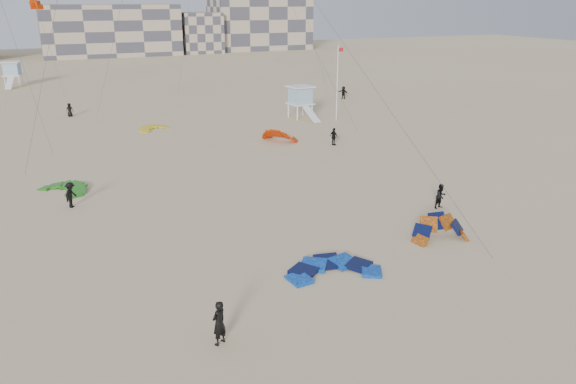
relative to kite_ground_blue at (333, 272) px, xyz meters
name	(u,v)px	position (x,y,z in m)	size (l,w,h in m)	color
ground	(271,336)	(-5.00, -4.02, 0.00)	(320.00, 320.00, 0.00)	#CFB38B
kite_ground_blue	(333,272)	(0.00, 0.00, 0.00)	(4.36, 4.54, 0.62)	blue
kite_ground_orange	(440,239)	(7.58, 1.17, 0.00)	(3.33, 2.52, 2.23)	orange
kite_ground_green	(65,191)	(-11.73, 19.09, 0.00)	(3.65, 3.84, 0.71)	#1B821A
kite_ground_red_far	(280,141)	(8.41, 26.92, 0.00)	(3.66, 3.23, 2.05)	#CE3302
kite_ground_yellow	(154,129)	(-1.92, 36.97, 0.00)	(3.20, 3.34, 0.59)	yellow
kitesurfer_main	(219,323)	(-7.08, -3.68, 0.95)	(0.69, 0.46, 1.90)	black
kitesurfer_b	(441,196)	(10.86, 5.38, 0.83)	(0.80, 0.63, 1.65)	black
kitesurfer_c	(71,195)	(-11.45, 15.28, 0.87)	(1.12, 0.65, 1.74)	black
kitesurfer_d	(334,137)	(12.39, 23.19, 0.83)	(0.97, 0.41, 1.66)	black
kitesurfer_e	(70,110)	(-9.60, 47.88, 0.80)	(0.78, 0.51, 1.59)	black
kitesurfer_f	(343,92)	(26.04, 45.99, 0.87)	(1.62, 0.52, 1.75)	black
kite_fly_red	(36,4)	(-11.54, 62.82, 12.46)	(3.79, 7.99, 12.55)	#CE3302
lifeguard_tower_near	(300,102)	(14.92, 36.22, 1.84)	(2.94, 5.25, 3.71)	white
lifeguard_tower_far	(13,74)	(-16.18, 77.16, 1.94)	(3.31, 5.66, 3.91)	white
flagpole	(337,82)	(18.11, 33.27, 4.39)	(0.68, 0.10, 8.38)	white
condo_mid	(110,30)	(5.00, 125.98, 6.00)	(32.00, 16.00, 12.00)	tan
condo_east	(260,19)	(45.00, 127.98, 8.00)	(26.00, 14.00, 16.00)	tan
condo_fill_right	(200,33)	(27.00, 123.98, 5.00)	(10.00, 10.00, 10.00)	tan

